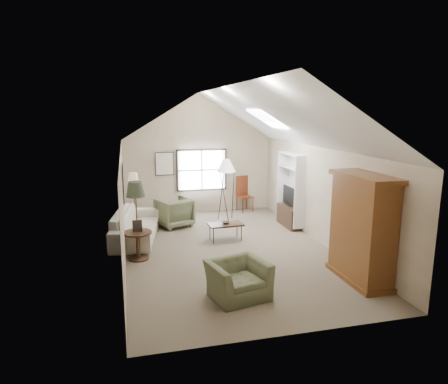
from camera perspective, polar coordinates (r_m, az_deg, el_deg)
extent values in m
cube|color=brown|center=(10.13, 0.55, -8.22)|extent=(5.00, 8.00, 0.01)
cube|color=tan|center=(13.62, -3.64, 2.34)|extent=(5.00, 0.01, 2.50)
cube|color=tan|center=(6.15, 10.02, -9.41)|extent=(5.00, 0.01, 2.50)
cube|color=tan|center=(9.49, -14.23, -2.09)|extent=(0.01, 8.00, 2.50)
cube|color=tan|center=(10.67, 13.68, -0.56)|extent=(0.01, 8.00, 2.50)
cube|color=black|center=(13.57, -3.20, 3.16)|extent=(1.72, 0.08, 1.42)
cube|color=black|center=(9.68, -14.20, 1.21)|extent=(0.68, 0.04, 0.88)
cube|color=black|center=(13.37, -8.51, 4.01)|extent=(0.62, 0.04, 0.78)
cube|color=brown|center=(8.54, 19.13, -4.94)|extent=(0.60, 1.50, 2.20)
cube|color=white|center=(12.03, 9.49, 0.48)|extent=(0.32, 1.30, 2.10)
cube|color=#382316|center=(12.22, 9.27, -3.44)|extent=(0.34, 1.18, 0.60)
cube|color=black|center=(12.07, 9.37, -0.59)|extent=(0.05, 0.90, 0.55)
imported|color=beige|center=(11.14, -12.46, -4.57)|extent=(1.47, 2.80, 0.78)
imported|color=#545C40|center=(7.62, 2.02, -12.36)|extent=(1.24, 1.14, 0.69)
imported|color=#646F4D|center=(12.09, -7.14, -2.89)|extent=(1.21, 1.22, 0.86)
cube|color=#351E15|center=(10.75, 0.23, -5.74)|extent=(0.94, 0.55, 0.47)
imported|color=#342215|center=(10.67, 0.23, -4.41)|extent=(0.23, 0.23, 0.05)
cylinder|color=#3D2819|center=(9.63, -12.16, -7.48)|extent=(0.77, 0.77, 0.67)
cube|color=maroon|center=(13.81, 3.01, -0.25)|extent=(0.57, 0.57, 1.21)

